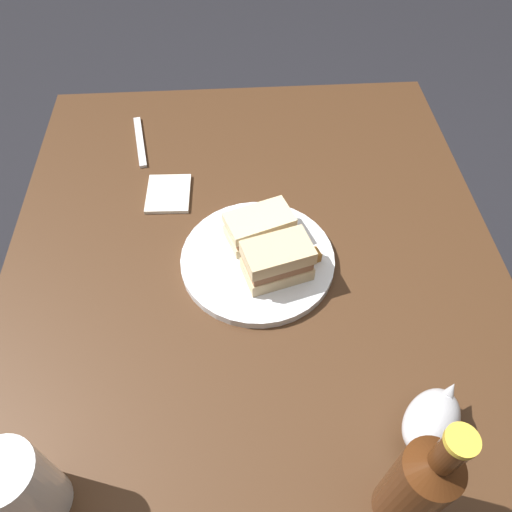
# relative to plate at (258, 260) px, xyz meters

# --- Properties ---
(ground_plane) EXTENTS (6.00, 6.00, 0.00)m
(ground_plane) POSITION_rel_plate_xyz_m (-0.02, 0.01, -0.72)
(ground_plane) COLOR black
(dining_table) EXTENTS (1.19, 0.94, 0.71)m
(dining_table) POSITION_rel_plate_xyz_m (-0.02, 0.01, -0.36)
(dining_table) COLOR #422816
(dining_table) RESTS_ON ground
(plate) EXTENTS (0.29, 0.29, 0.02)m
(plate) POSITION_rel_plate_xyz_m (0.00, 0.00, 0.00)
(plate) COLOR white
(plate) RESTS_ON dining_table
(sandwich_half_left) EXTENTS (0.10, 0.13, 0.07)m
(sandwich_half_left) POSITION_rel_plate_xyz_m (-0.04, -0.03, 0.05)
(sandwich_half_left) COLOR #CCB284
(sandwich_half_left) RESTS_ON plate
(sandwich_half_right) EXTENTS (0.11, 0.14, 0.06)m
(sandwich_half_right) POSITION_rel_plate_xyz_m (0.05, -0.01, 0.04)
(sandwich_half_right) COLOR beige
(sandwich_half_right) RESTS_ON plate
(potato_wedge_front) EXTENTS (0.04, 0.04, 0.02)m
(potato_wedge_front) POSITION_rel_plate_xyz_m (0.03, -0.07, 0.02)
(potato_wedge_front) COLOR #B77F33
(potato_wedge_front) RESTS_ON plate
(potato_wedge_middle) EXTENTS (0.02, 0.04, 0.01)m
(potato_wedge_middle) POSITION_rel_plate_xyz_m (0.00, -0.05, 0.02)
(potato_wedge_middle) COLOR #AD702D
(potato_wedge_middle) RESTS_ON plate
(potato_wedge_back) EXTENTS (0.03, 0.04, 0.02)m
(potato_wedge_back) POSITION_rel_plate_xyz_m (-0.01, -0.05, 0.02)
(potato_wedge_back) COLOR #AD702D
(potato_wedge_back) RESTS_ON plate
(potato_wedge_left_edge) EXTENTS (0.04, 0.06, 0.02)m
(potato_wedge_left_edge) POSITION_rel_plate_xyz_m (-0.02, -0.09, 0.02)
(potato_wedge_left_edge) COLOR #AD702D
(potato_wedge_left_edge) RESTS_ON plate
(potato_wedge_right_edge) EXTENTS (0.05, 0.02, 0.02)m
(potato_wedge_right_edge) POSITION_rel_plate_xyz_m (-0.02, -0.06, 0.02)
(potato_wedge_right_edge) COLOR gold
(potato_wedge_right_edge) RESTS_ON plate
(potato_wedge_stray) EXTENTS (0.04, 0.04, 0.02)m
(potato_wedge_stray) POSITION_rel_plate_xyz_m (0.04, -0.04, 0.02)
(potato_wedge_stray) COLOR #B77F33
(potato_wedge_stray) RESTS_ON plate
(pint_glass) EXTENTS (0.08, 0.08, 0.15)m
(pint_glass) POSITION_rel_plate_xyz_m (-0.39, 0.32, 0.06)
(pint_glass) COLOR white
(pint_glass) RESTS_ON dining_table
(gravy_boat) EXTENTS (0.13, 0.13, 0.07)m
(gravy_boat) POSITION_rel_plate_xyz_m (-0.33, -0.23, 0.04)
(gravy_boat) COLOR #B7B7BC
(gravy_boat) RESTS_ON dining_table
(cider_bottle) EXTENTS (0.07, 0.07, 0.27)m
(cider_bottle) POSITION_rel_plate_xyz_m (-0.43, -0.16, 0.10)
(cider_bottle) COLOR #47230F
(cider_bottle) RESTS_ON dining_table
(napkin) EXTENTS (0.11, 0.09, 0.01)m
(napkin) POSITION_rel_plate_xyz_m (0.19, 0.18, -0.00)
(napkin) COLOR silver
(napkin) RESTS_ON dining_table
(fork) EXTENTS (0.18, 0.05, 0.01)m
(fork) POSITION_rel_plate_xyz_m (0.37, 0.25, -0.00)
(fork) COLOR silver
(fork) RESTS_ON dining_table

